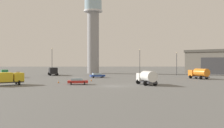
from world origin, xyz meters
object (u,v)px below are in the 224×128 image
truck_flatbed_green (9,74)px  truck_box_black (53,71)px  truck_box_yellow (5,78)px  truck_fuel_tanker_white (147,77)px  light_post_north (52,59)px  light_post_west (177,61)px  traffic_cone_near_left (140,80)px  car_blue (97,75)px  traffic_cone_near_right (58,82)px  control_tower (93,29)px  traffic_cone_mid_apron (91,80)px  light_post_east (140,59)px  truck_fuel_tanker_orange (199,73)px  car_red (77,81)px

truck_flatbed_green → truck_box_black: bearing=-151.3°
truck_box_yellow → truck_fuel_tanker_white: truck_fuel_tanker_white is taller
light_post_north → light_post_west: bearing=-12.7°
light_post_west → traffic_cone_near_left: (-16.41, -28.21, -4.61)m
truck_fuel_tanker_white → car_blue: truck_fuel_tanker_white is taller
truck_flatbed_green → light_post_west: size_ratio=0.82×
traffic_cone_near_right → truck_box_yellow: bearing=-151.5°
control_tower → traffic_cone_near_right: (-4.94, -49.36, -17.89)m
truck_box_yellow → car_blue: (17.79, 25.48, -0.79)m
truck_box_black → light_post_north: light_post_north is taller
truck_box_black → traffic_cone_mid_apron: bearing=-168.0°
truck_flatbed_green → control_tower: bearing=-154.4°
light_post_north → traffic_cone_near_left: 49.36m
light_post_east → truck_fuel_tanker_white: bearing=-95.0°
truck_flatbed_green → truck_fuel_tanker_orange: size_ratio=1.01×
truck_fuel_tanker_orange → car_red: bearing=95.2°
truck_fuel_tanker_orange → traffic_cone_mid_apron: truck_fuel_tanker_orange is taller
truck_fuel_tanker_white → truck_box_black: bearing=21.6°
truck_flatbed_green → traffic_cone_mid_apron: (25.22, -13.11, -0.90)m
car_red → truck_box_yellow: bearing=-179.3°
truck_box_yellow → light_post_west: bearing=7.4°
truck_fuel_tanker_orange → car_blue: bearing=54.4°
car_red → light_post_north: light_post_north is taller
control_tower → truck_fuel_tanker_orange: control_tower is taller
truck_box_yellow → car_blue: 31.08m
traffic_cone_mid_apron → control_tower: bearing=92.7°
light_post_north → truck_box_black: bearing=-76.2°
truck_fuel_tanker_white → traffic_cone_near_left: bearing=-13.1°
truck_flatbed_green → light_post_north: light_post_north is taller
traffic_cone_near_right → traffic_cone_near_left: bearing=17.6°
traffic_cone_near_left → truck_box_yellow: bearing=-158.5°
car_red → light_post_east: bearing=63.0°
truck_box_black → car_red: 39.54m
truck_fuel_tanker_orange → truck_flatbed_green: bearing=61.0°
truck_flatbed_green → traffic_cone_near_right: (18.21, -19.07, -0.91)m
traffic_cone_near_left → truck_flatbed_green: bearing=160.8°
truck_flatbed_green → traffic_cone_near_right: size_ratio=11.09×
truck_box_black → traffic_cone_mid_apron: 31.67m
light_post_north → traffic_cone_mid_apron: bearing=-65.1°
car_red → truck_flatbed_green: bearing=129.2°
truck_fuel_tanker_white → truck_flatbed_green: bearing=43.5°
truck_box_yellow → traffic_cone_near_right: bearing=-5.1°
light_post_west → traffic_cone_near_left: light_post_west is taller
truck_fuel_tanker_orange → traffic_cone_near_left: (-17.51, -7.89, -1.33)m
truck_box_yellow → traffic_cone_near_right: size_ratio=11.97×
car_red → traffic_cone_near_right: car_red is taller
truck_box_yellow → light_post_east: size_ratio=0.74×
truck_fuel_tanker_orange → truck_box_black: truck_fuel_tanker_orange is taller
light_post_north → traffic_cone_mid_apron: light_post_north is taller
truck_box_black → truck_fuel_tanker_white: (27.57, -38.42, 0.05)m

